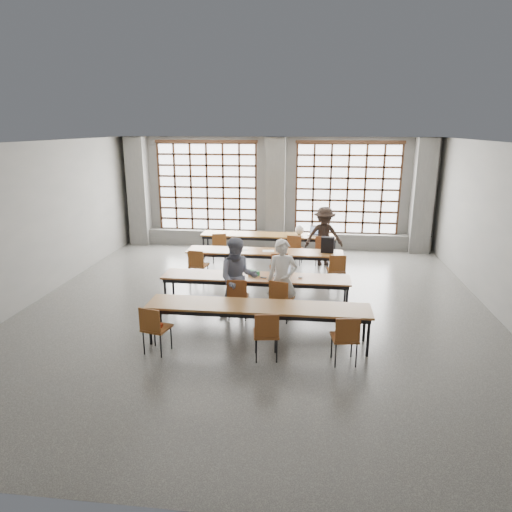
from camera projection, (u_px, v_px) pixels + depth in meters
The scene contains 40 objects.
floor at pixel (256, 308), 9.92m from camera, with size 11.00×11.00×0.00m, color #484845.
ceiling at pixel (256, 143), 8.97m from camera, with size 11.00×11.00×0.00m, color silver.
wall_back at pixel (276, 193), 14.70m from camera, with size 10.00×10.00×0.00m, color slate.
wall_front at pixel (186, 358), 4.19m from camera, with size 10.00×10.00×0.00m, color slate.
wall_left at pixel (31, 224), 10.01m from camera, with size 11.00×11.00×0.00m, color slate.
wall_right at pixel (511, 236), 8.88m from camera, with size 11.00×11.00×0.00m, color slate.
column_left at pixel (139, 192), 14.94m from camera, with size 0.60×0.55×3.50m, color #595856.
column_mid at pixel (276, 194), 14.43m from camera, with size 0.60×0.55×3.50m, color #595856.
column_right at pixel (422, 196), 13.92m from camera, with size 0.60×0.55×3.50m, color #595856.
window_left at pixel (207, 187), 14.84m from camera, with size 3.32×0.12×3.00m.
window_right at pixel (347, 189), 14.33m from camera, with size 3.32×0.12×3.00m.
sill_ledge at pixel (275, 239), 14.92m from camera, with size 9.80×0.35×0.50m, color #595856.
desk_row_a at pixel (269, 236), 13.52m from camera, with size 4.00×0.70×0.73m.
desk_row_b at pixel (265, 253), 11.72m from camera, with size 4.00×0.70×0.73m.
desk_row_c at pixel (256, 279), 9.75m from camera, with size 4.00×0.70×0.73m.
desk_row_d at pixel (258, 309), 8.15m from camera, with size 4.00×0.70×0.73m.
chair_back_left at pixel (219, 244), 13.11m from camera, with size 0.51×0.51×0.88m.
chair_back_mid at pixel (295, 247), 12.86m from camera, with size 0.47×0.48×0.88m.
chair_back_right at pixel (323, 248), 12.77m from camera, with size 0.49×0.50×0.88m.
chair_mid_left at pixel (198, 263), 11.34m from camera, with size 0.47×0.47×0.88m.
chair_mid_centre at pixel (279, 266), 11.11m from camera, with size 0.49×0.49×0.88m.
chair_mid_right at pixel (337, 268), 10.95m from camera, with size 0.45×0.46×0.88m.
chair_front_left at pixel (237, 294), 9.21m from camera, with size 0.44×0.45×0.88m.
chair_front_right at pixel (281, 296), 9.12m from camera, with size 0.52×0.53×0.88m.
chair_near_left at pixel (154, 325), 7.78m from camera, with size 0.51×0.51×0.88m.
chair_near_mid at pixel (266, 331), 7.56m from camera, with size 0.48×0.48×0.88m.
chair_near_right at pixel (346, 335), 7.42m from camera, with size 0.48×0.48×0.88m.
student_male at pixel (282, 280), 9.15m from camera, with size 0.61×0.40×1.67m, color silver.
student_female at pixel (238, 278), 9.25m from camera, with size 0.82×0.64×1.68m, color #1A224E.
student_back at pixel (324, 236), 12.81m from camera, with size 1.07×0.62×1.66m, color black.
laptop_front at pixel (282, 273), 9.75m from camera, with size 0.40×0.35×0.26m.
laptop_back at pixel (315, 233), 13.43m from camera, with size 0.42×0.38×0.26m.
mouse at pixel (300, 277), 9.60m from camera, with size 0.10×0.06×0.04m, color white.
green_box at pixel (254, 273), 9.80m from camera, with size 0.25×0.09×0.09m, color #297F3C.
phone at pixel (264, 278), 9.61m from camera, with size 0.13×0.06×0.01m, color black.
paper_sheet_a at pixel (242, 250), 11.82m from camera, with size 0.30×0.21×0.00m, color white.
paper_sheet_c at pixel (268, 251), 11.69m from camera, with size 0.30×0.21×0.00m, color white.
backpack at pixel (328, 245), 11.51m from camera, with size 0.32×0.20×0.40m, color black.
plastic_bag at pixel (300, 230), 13.41m from camera, with size 0.26×0.21×0.29m, color white.
red_pouch at pixel (157, 325), 7.87m from camera, with size 0.20×0.08×0.06m, color #AB2F15.
Camera 1 is at (1.08, -9.17, 3.81)m, focal length 32.00 mm.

